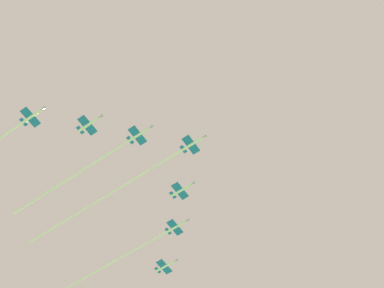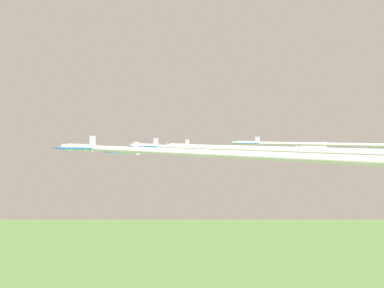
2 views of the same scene
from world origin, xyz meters
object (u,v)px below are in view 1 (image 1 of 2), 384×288
Objects in this scene: jet_port_inner at (182,190)px; jet_starboard_inner at (93,164)px; jet_center_rear at (166,266)px; jet_starboard_outer at (89,124)px; jet_lead at (127,183)px; jet_port_outer at (122,257)px.

jet_starboard_inner is at bearing -38.33° from jet_port_inner.
jet_center_rear is at bearing -174.42° from jet_starboard_inner.
jet_starboard_outer is at bearing 35.30° from jet_starboard_inner.
jet_starboard_outer is (7.82, -26.00, -0.58)m from jet_lead.
jet_starboard_outer is (35.22, -48.95, -1.16)m from jet_port_outer.
jet_lead is 14.67m from jet_starboard_inner.
jet_lead is at bearing -48.98° from jet_port_inner.
jet_lead is 41.83m from jet_center_rear.
jet_port_outer is at bearing -109.03° from jet_port_inner.
jet_starboard_inner is at bearing 5.58° from jet_center_rear.
jet_center_rear is (-24.96, 64.16, 0.69)m from jet_starboard_outer.
jet_port_outer is (-40.61, 7.28, 1.37)m from jet_port_inner.
jet_lead is 1.26× the size of jet_starboard_inner.
jet_port_outer is at bearing -156.27° from jet_starboard_inner.
jet_port_outer is at bearing -138.81° from jet_lead.
jet_starboard_outer reaches higher than jet_port_inner.
jet_port_inner is 42.02m from jet_starboard_outer.
jet_lead is at bearing 156.65° from jet_starboard_inner.
jet_port_outer is 7.29× the size of jet_starboard_outer.
jet_starboard_inner is 6.12× the size of jet_starboard_outer.
jet_starboard_outer is at bearing -16.23° from jet_port_inner.
jet_starboard_outer is at bearing 26.87° from jet_port_outer.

